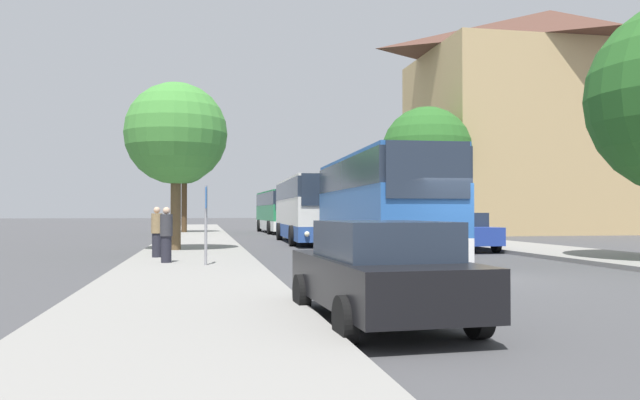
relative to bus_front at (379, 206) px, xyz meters
The scene contains 14 objects.
ground_plane 5.54m from the bus_front, 79.73° to the right, with size 300.00×300.00×0.00m, color #424244.
sidewalk_left 8.15m from the bus_front, 139.75° to the right, with size 4.00×120.00×0.15m, color gray.
building_right_background 33.60m from the bus_front, 49.45° to the left, with size 20.42×12.60×17.68m.
bus_front is the anchor object (origin of this frame).
bus_middle 12.75m from the bus_front, 90.66° to the left, with size 3.09×11.24×3.38m.
bus_rear 28.53m from the bus_front, 89.67° to the left, with size 2.89×11.22×3.23m.
parked_car_left_curb 11.64m from the bus_front, 105.94° to the right, with size 2.15×4.31×1.51m.
parked_car_right_near 6.94m from the bus_front, 43.72° to the left, with size 2.04×4.44×1.61m.
bus_stop_sign 6.06m from the bus_front, 159.09° to the right, with size 0.08×0.45×2.25m.
pedestrian_waiting_near 6.94m from the bus_front, behind, with size 0.36×0.36×1.64m.
pedestrian_waiting_far 7.38m from the bus_front, behind, with size 0.36×0.36×1.66m.
tree_left_near 27.99m from the bus_front, 104.79° to the left, with size 4.04×4.04×7.59m.
tree_left_far 9.02m from the bus_front, 142.63° to the left, with size 4.02×4.02×6.60m.
tree_right_near 21.62m from the bus_front, 65.29° to the left, with size 5.96×5.96×8.49m.
Camera 1 is at (-6.68, -14.83, 1.65)m, focal length 35.00 mm.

